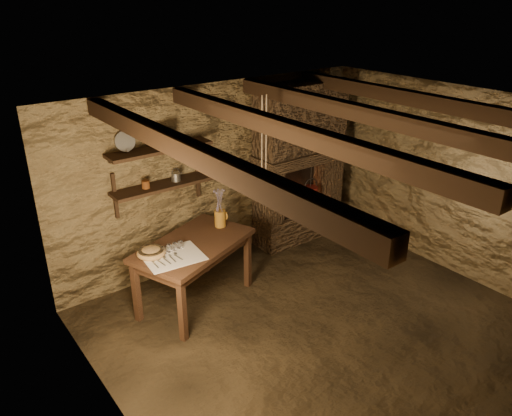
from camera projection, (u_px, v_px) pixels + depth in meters
floor at (317, 325)px, 5.57m from camera, size 4.50×4.50×0.00m
back_wall at (216, 175)px, 6.54m from camera, size 4.50×0.04×2.40m
left_wall at (112, 307)px, 3.84m from camera, size 0.04×4.00×2.40m
right_wall at (451, 181)px, 6.32m from camera, size 0.04×4.00×2.40m
ceiling at (330, 112)px, 4.60m from camera, size 4.50×4.00×0.04m
beam_far_left at (189, 151)px, 3.80m from camera, size 0.14×3.95×0.16m
beam_mid_left at (289, 130)px, 4.36m from camera, size 0.14×3.95×0.16m
beam_mid_right at (366, 114)px, 4.91m from camera, size 0.14×3.95×0.16m
beam_far_right at (427, 101)px, 5.46m from camera, size 0.14×3.95×0.16m
shelf_lower at (163, 186)px, 5.91m from camera, size 1.25×0.30×0.04m
shelf_upper at (160, 149)px, 5.73m from camera, size 1.25×0.30×0.04m
hearth at (299, 159)px, 7.05m from camera, size 1.43×0.51×2.30m
work_table at (195, 271)px, 5.81m from camera, size 1.58×1.24×0.79m
linen_cloth at (173, 257)px, 5.37m from camera, size 0.66×0.56×0.01m
pewter_cutlery_row at (174, 256)px, 5.35m from camera, size 0.53×0.25×0.01m
drinking_glasses at (169, 248)px, 5.45m from camera, size 0.20×0.06×0.08m
stoneware_jug at (220, 211)px, 5.99m from camera, size 0.16×0.16×0.48m
wooden_bowl at (151, 253)px, 5.38m from camera, size 0.36×0.36×0.11m
iron_stockpot at (165, 139)px, 5.73m from camera, size 0.27×0.27×0.18m
tin_pan at (125, 141)px, 5.54m from camera, size 0.24×0.12×0.23m
small_kettle at (176, 177)px, 5.98m from camera, size 0.18×0.16×0.16m
rusty_tin at (146, 184)px, 5.77m from camera, size 0.10×0.10×0.09m
red_pot at (310, 191)px, 7.33m from camera, size 0.25×0.25×0.54m
hanging_ropes at (264, 147)px, 5.63m from camera, size 0.08×0.08×1.20m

